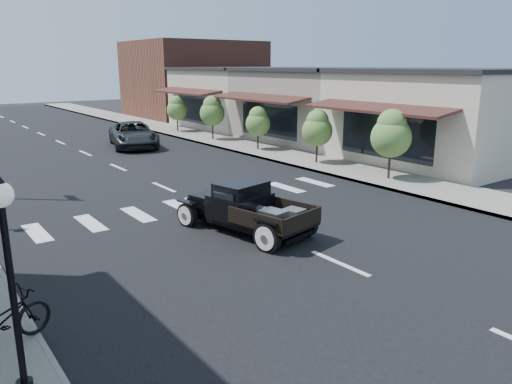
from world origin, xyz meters
TOP-DOWN VIEW (x-y plane):
  - ground at (0.00, 0.00)m, footprint 120.00×120.00m
  - road at (0.00, 15.00)m, footprint 14.00×80.00m
  - road_markings at (0.00, 10.00)m, footprint 12.00×60.00m
  - sidewalk_right at (8.50, 15.00)m, footprint 3.00×80.00m
  - storefront_near at (15.00, 4.00)m, footprint 10.00×9.00m
  - storefront_mid at (15.00, 13.00)m, footprint 10.00×9.00m
  - storefront_far at (15.00, 22.00)m, footprint 10.00×9.00m
  - far_building_right at (15.50, 32.00)m, footprint 11.00×10.00m
  - lamp_post_a at (-7.60, -4.00)m, footprint 0.36×0.36m
  - small_tree_a at (8.30, 2.29)m, footprint 1.71×1.71m
  - small_tree_b at (8.30, 6.82)m, footprint 1.51×1.51m
  - small_tree_c at (8.30, 11.77)m, footprint 1.41×1.41m
  - small_tree_d at (8.30, 16.76)m, footprint 1.62×1.62m
  - small_tree_e at (8.30, 21.71)m, footprint 1.48×1.48m
  - hotrod_pickup at (-0.48, 0.41)m, footprint 2.99×4.81m
  - second_car at (3.13, 17.50)m, footprint 3.84×5.89m

SIDE VIEW (x-z plane):
  - ground at x=0.00m, z-range 0.00..0.00m
  - road_markings at x=0.00m, z-range -0.03..0.03m
  - road at x=0.00m, z-range 0.00..0.02m
  - sidewalk_right at x=8.50m, z-range 0.00..0.15m
  - second_car at x=3.13m, z-range 0.00..1.51m
  - hotrod_pickup at x=-0.48m, z-range 0.00..1.55m
  - small_tree_c at x=8.30m, z-range 0.15..2.50m
  - small_tree_e at x=8.30m, z-range 0.15..2.62m
  - small_tree_b at x=8.30m, z-range 0.15..2.67m
  - small_tree_d at x=8.30m, z-range 0.15..2.85m
  - small_tree_a at x=8.30m, z-range 0.15..2.99m
  - lamp_post_a at x=-7.60m, z-range 0.15..3.50m
  - storefront_near at x=15.00m, z-range 0.00..4.50m
  - storefront_mid at x=15.00m, z-range 0.00..4.50m
  - storefront_far at x=15.00m, z-range 0.00..4.50m
  - far_building_right at x=15.50m, z-range 0.00..7.00m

